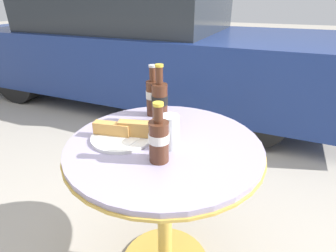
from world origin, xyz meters
The scene contains 7 objects.
bistro_table centered at (0.00, 0.00, 0.54)m, with size 0.75×0.75×0.71m.
cola_bottle_left centered at (0.04, -0.12, 0.79)m, with size 0.07×0.07×0.21m.
cola_bottle_right centered at (-0.15, 0.22, 0.80)m, with size 0.06×0.06×0.23m.
cola_bottle_center centered at (-0.08, 0.14, 0.81)m, with size 0.07×0.07×0.26m.
drinking_glass centered at (0.03, -0.03, 0.76)m, with size 0.07×0.07×0.12m.
lunch_plate_near centered at (-0.16, -0.04, 0.73)m, with size 0.24×0.24×0.07m.
parked_car centered at (-1.28, 2.19, 0.64)m, with size 4.59×1.78×1.35m.
Camera 1 is at (0.36, -0.79, 1.20)m, focal length 28.00 mm.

